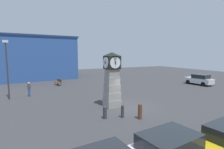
{
  "coord_description": "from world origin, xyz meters",
  "views": [
    {
      "loc": [
        -8.04,
        -12.7,
        4.66
      ],
      "look_at": [
        -0.52,
        2.29,
        2.65
      ],
      "focal_mm": 28.0,
      "sensor_mm": 36.0,
      "label": 1
    }
  ],
  "objects": [
    {
      "name": "bollard_far_row",
      "position": [
        -0.83,
        -2.8,
        0.58
      ],
      "size": [
        0.3,
        0.3,
        1.15
      ],
      "color": "brown",
      "rests_on": "ground_plane"
    },
    {
      "name": "street_lamp_near_road",
      "position": [
        -9.63,
        7.62,
        3.48
      ],
      "size": [
        0.5,
        0.24,
        5.99
      ],
      "color": "#333338",
      "rests_on": "ground_plane"
    },
    {
      "name": "warehouse_blue_far",
      "position": [
        -5.71,
        22.59,
        3.89
      ],
      "size": [
        13.4,
        9.38,
        7.76
      ],
      "color": "#2D5193",
      "rests_on": "ground_plane"
    },
    {
      "name": "pedestrian_crossing_lot",
      "position": [
        -7.74,
        8.13,
        0.9
      ],
      "size": [
        0.31,
        0.44,
        1.58
      ],
      "color": "#264CA5",
      "rests_on": "ground_plane"
    },
    {
      "name": "bench",
      "position": [
        -3.7,
        13.72,
        0.52
      ],
      "size": [
        0.85,
        1.67,
        0.9
      ],
      "color": "brown",
      "rests_on": "ground_plane"
    },
    {
      "name": "bollard_mid_row",
      "position": [
        -1.81,
        -2.0,
        0.49
      ],
      "size": [
        0.22,
        0.22,
        0.96
      ],
      "color": "#333338",
      "rests_on": "ground_plane"
    },
    {
      "name": "car_far_lot",
      "position": [
        15.33,
        4.61,
        0.8
      ],
      "size": [
        2.15,
        4.05,
        1.58
      ],
      "color": "silver",
      "rests_on": "ground_plane"
    },
    {
      "name": "bollard_near_tower",
      "position": [
        -3.05,
        -1.6,
        0.47
      ],
      "size": [
        0.28,
        0.28,
        0.93
      ],
      "color": "#333338",
      "rests_on": "ground_plane"
    },
    {
      "name": "clock_tower",
      "position": [
        -1.31,
        0.73,
        2.35
      ],
      "size": [
        1.58,
        1.53,
        4.78
      ],
      "color": "gray",
      "rests_on": "ground_plane"
    },
    {
      "name": "ground_plane",
      "position": [
        0.0,
        0.0,
        0.0
      ],
      "size": [
        75.88,
        75.88,
        0.0
      ],
      "primitive_type": "plane",
      "color": "#38383A"
    }
  ]
}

